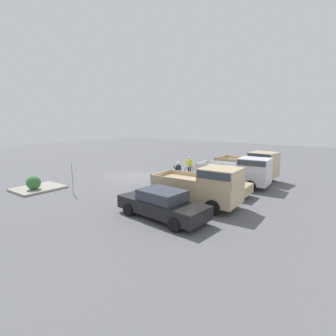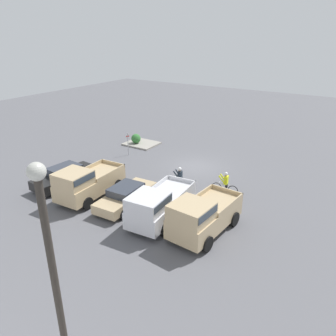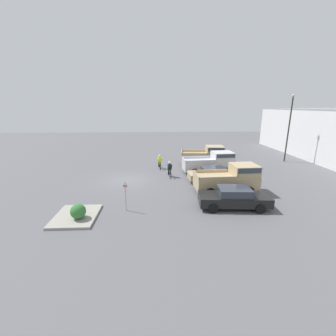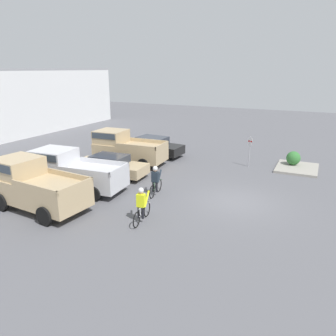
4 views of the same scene
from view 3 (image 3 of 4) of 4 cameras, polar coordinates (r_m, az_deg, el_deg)
name	(u,v)px [view 3 (image 3 of 4)]	position (r m, az deg, el deg)	size (l,w,h in m)	color
ground_plane	(127,180)	(21.65, -10.46, -3.05)	(80.00, 80.00, 0.00)	#56565B
pickup_truck_0	(205,156)	(26.43, 9.47, 3.09)	(2.62, 4.97, 2.34)	tan
pickup_truck_1	(212,162)	(23.89, 11.09, 1.47)	(2.55, 5.30, 2.18)	silver
sedan_0	(214,174)	(21.24, 11.49, -1.57)	(2.09, 4.74, 1.33)	tan
pickup_truck_2	(231,178)	(18.74, 15.66, -2.54)	(2.50, 5.01, 2.29)	tan
sedan_1	(234,198)	(16.18, 16.39, -7.22)	(2.23, 4.89, 1.44)	black
cyclist_0	(170,169)	(22.10, 0.39, -0.21)	(1.75, 0.50, 1.61)	black
cyclist_1	(160,162)	(25.06, -2.14, 1.64)	(1.84, 0.51, 1.60)	black
fire_lane_sign	(125,193)	(15.12, -10.76, -6.24)	(0.15, 0.28, 2.08)	#9E9EA3
lamppost	(289,124)	(31.43, 28.45, 9.83)	(0.36, 0.36, 8.14)	#2D2823
curb_island	(76,216)	(15.62, -22.30, -11.25)	(3.07, 2.59, 0.15)	gray
shrub	(78,211)	(14.93, -21.86, -10.18)	(0.93, 0.93, 0.93)	#337033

